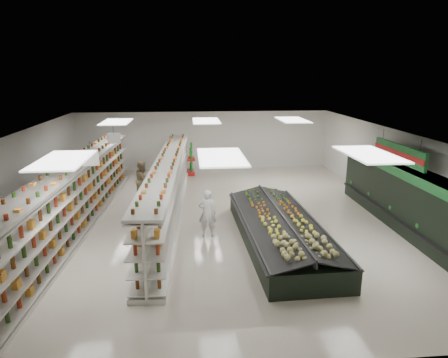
{
  "coord_description": "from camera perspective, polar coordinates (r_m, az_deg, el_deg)",
  "views": [
    {
      "loc": [
        -0.87,
        -14.14,
        5.3
      ],
      "look_at": [
        0.54,
        0.99,
        1.22
      ],
      "focal_mm": 32.0,
      "sensor_mm": 36.0,
      "label": 1
    }
  ],
  "objects": [
    {
      "name": "gondola_left",
      "position": [
        14.54,
        -20.46,
        -2.92
      ],
      "size": [
        1.64,
        13.29,
        2.3
      ],
      "rotation": [
        0.0,
        0.0,
        -0.05
      ],
      "color": "silver",
      "rests_on": "floor"
    },
    {
      "name": "hortifruti_banner",
      "position": [
        14.74,
        23.7,
        3.4
      ],
      "size": [
        0.12,
        3.2,
        0.95
      ],
      "color": "#1E702F",
      "rests_on": "ceiling"
    },
    {
      "name": "wall_left",
      "position": [
        15.85,
        -27.88,
        -0.25
      ],
      "size": [
        0.02,
        16.0,
        3.2
      ],
      "primitive_type": "cube",
      "color": "white",
      "rests_on": "floor"
    },
    {
      "name": "produce_wall_case",
      "position": [
        15.2,
        24.09,
        -1.81
      ],
      "size": [
        0.93,
        8.0,
        2.2
      ],
      "color": "black",
      "rests_on": "floor"
    },
    {
      "name": "wall_right",
      "position": [
        16.6,
        23.16,
        0.92
      ],
      "size": [
        0.02,
        16.0,
        3.2
      ],
      "primitive_type": "cube",
      "color": "white",
      "rests_on": "floor"
    },
    {
      "name": "aisle_sign_far",
      "position": [
        16.6,
        -15.48,
        5.66
      ],
      "size": [
        0.52,
        0.06,
        0.75
      ],
      "color": "white",
      "rests_on": "ceiling"
    },
    {
      "name": "soda_endcap",
      "position": [
        21.24,
        -5.95,
        2.68
      ],
      "size": [
        1.32,
        0.94,
        1.62
      ],
      "rotation": [
        0.0,
        0.0,
        0.07
      ],
      "color": "red",
      "rests_on": "floor"
    },
    {
      "name": "floor",
      "position": [
        15.12,
        -1.68,
        -5.49
      ],
      "size": [
        16.0,
        16.0,
        0.0
      ],
      "primitive_type": "plane",
      "color": "beige",
      "rests_on": "ground"
    },
    {
      "name": "gondola_center",
      "position": [
        15.2,
        -7.92,
        -1.65
      ],
      "size": [
        1.51,
        12.3,
        2.13
      ],
      "rotation": [
        0.0,
        0.0,
        -0.05
      ],
      "color": "silver",
      "rests_on": "floor"
    },
    {
      "name": "wall_front",
      "position": [
        7.22,
        2.46,
        -15.82
      ],
      "size": [
        14.0,
        0.02,
        3.2
      ],
      "primitive_type": "cube",
      "color": "white",
      "rests_on": "floor"
    },
    {
      "name": "wall_back",
      "position": [
        22.46,
        -3.03,
        5.53
      ],
      "size": [
        14.0,
        0.02,
        3.2
      ],
      "primitive_type": "cube",
      "color": "white",
      "rests_on": "floor"
    },
    {
      "name": "shopper_main",
      "position": [
        13.19,
        -2.39,
        -4.9
      ],
      "size": [
        0.64,
        0.46,
        1.61
      ],
      "primitive_type": "imported",
      "rotation": [
        0.0,
        0.0,
        3.0
      ],
      "color": "white",
      "rests_on": "floor"
    },
    {
      "name": "produce_island",
      "position": [
        12.95,
        8.05,
        -7.1
      ],
      "size": [
        2.62,
        6.77,
        1.0
      ],
      "rotation": [
        0.0,
        0.0,
        0.03
      ],
      "color": "black",
      "rests_on": "floor"
    },
    {
      "name": "ceiling",
      "position": [
        14.32,
        -1.78,
        6.59
      ],
      "size": [
        14.0,
        16.0,
        0.02
      ],
      "primitive_type": "cube",
      "color": "white",
      "rests_on": "wall_back"
    },
    {
      "name": "shopper_background",
      "position": [
        17.35,
        -11.51,
        -0.15
      ],
      "size": [
        0.6,
        0.87,
        1.69
      ],
      "primitive_type": "imported",
      "rotation": [
        0.0,
        0.0,
        1.46
      ],
      "color": "#93785B",
      "rests_on": "floor"
    },
    {
      "name": "aisle_sign_near",
      "position": [
        12.75,
        -18.5,
        2.71
      ],
      "size": [
        0.52,
        0.06,
        0.75
      ],
      "color": "white",
      "rests_on": "ceiling"
    }
  ]
}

